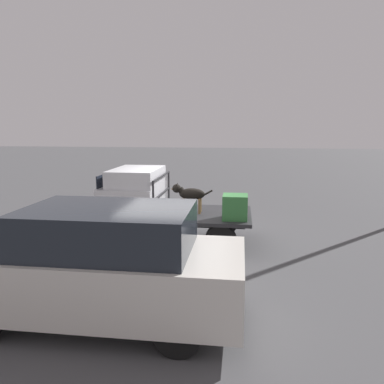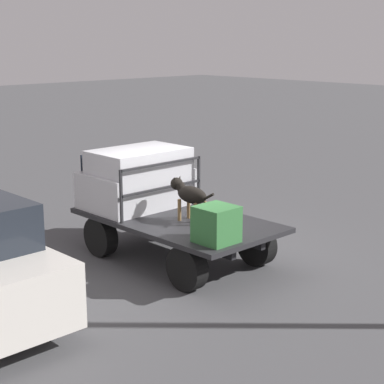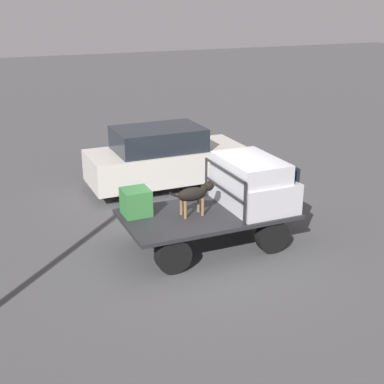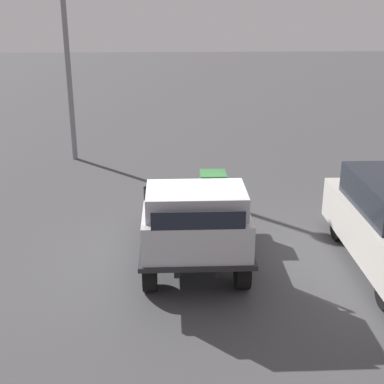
% 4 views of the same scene
% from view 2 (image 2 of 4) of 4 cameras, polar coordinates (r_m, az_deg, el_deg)
% --- Properties ---
extents(ground_plane, '(80.00, 80.00, 0.00)m').
position_cam_2_polar(ground_plane, '(11.05, -1.33, -6.05)').
color(ground_plane, '#474749').
extents(flatbed_truck, '(3.53, 1.92, 0.76)m').
position_cam_2_polar(flatbed_truck, '(10.88, -1.34, -3.32)').
color(flatbed_truck, black).
rests_on(flatbed_truck, ground).
extents(truck_cab, '(1.27, 1.80, 1.05)m').
position_cam_2_polar(truck_cab, '(11.47, -4.91, 1.15)').
color(truck_cab, '#B7B7BC').
rests_on(truck_cab, flatbed_truck).
extents(truck_headboard, '(0.04, 1.80, 0.89)m').
position_cam_2_polar(truck_headboard, '(10.95, -2.69, 1.06)').
color(truck_headboard, '#232326').
rests_on(truck_headboard, flatbed_truck).
extents(dog, '(1.01, 0.28, 0.72)m').
position_cam_2_polar(dog, '(10.51, -0.28, -0.18)').
color(dog, brown).
rests_on(dog, flatbed_truck).
extents(cargo_crate, '(0.55, 0.55, 0.55)m').
position_cam_2_polar(cargo_crate, '(9.46, 2.18, -2.89)').
color(cargo_crate, '#337038').
rests_on(cargo_crate, flatbed_truck).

